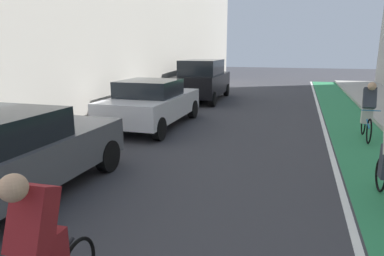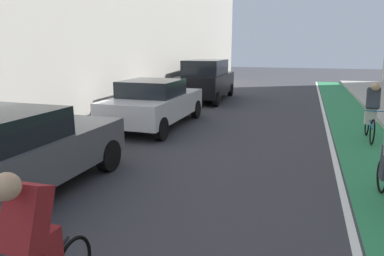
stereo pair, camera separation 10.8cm
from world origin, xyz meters
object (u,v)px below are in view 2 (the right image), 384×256
object	(u,v)px
parked_sedan_gray	(5,155)
cyclist_mid	(33,252)
parked_sedan_white	(154,103)
cyclist_far	(372,110)
parked_suv_black	(207,80)

from	to	relation	value
parked_sedan_gray	cyclist_mid	distance (m)	3.29
parked_sedan_gray	cyclist_mid	xyz separation A→B (m)	(2.53, -2.10, 0.02)
parked_sedan_gray	parked_sedan_white	size ratio (longest dim) A/B	1.02
cyclist_far	parked_sedan_gray	bearing A→B (deg)	-135.76
parked_sedan_white	cyclist_far	bearing A→B (deg)	3.01
cyclist_mid	cyclist_far	world-z (taller)	cyclist_far
parked_sedan_white	cyclist_mid	distance (m)	8.41
parked_sedan_gray	cyclist_far	size ratio (longest dim) A/B	2.59
parked_sedan_gray	parked_sedan_white	distance (m)	5.92
cyclist_mid	cyclist_far	xyz separation A→B (m)	(3.90, 8.36, 0.05)
parked_sedan_white	cyclist_far	distance (m)	6.44
parked_sedan_white	cyclist_far	world-z (taller)	cyclist_far
parked_sedan_gray	parked_suv_black	xyz separation A→B (m)	(0.00, 12.05, 0.23)
cyclist_mid	cyclist_far	distance (m)	9.22
parked_suv_black	cyclist_mid	world-z (taller)	parked_suv_black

